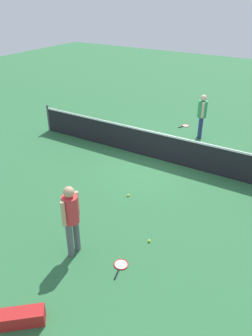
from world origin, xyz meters
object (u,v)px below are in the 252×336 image
at_px(player_far_side, 202,113).
at_px(tennis_racket_near_player, 121,265).
at_px(tennis_ball_midcourt, 149,241).
at_px(tennis_racket_far_player, 185,126).
at_px(equipment_bag, 23,317).
at_px(tennis_ball_near_player, 128,195).
at_px(player_near_side, 71,215).

distance_m(player_far_side, tennis_racket_near_player, 7.42).
relative_size(player_far_side, tennis_ball_midcourt, 25.76).
relative_size(tennis_racket_far_player, tennis_ball_midcourt, 9.16).
distance_m(tennis_racket_far_player, equipment_bag, 10.23).
bearing_deg(tennis_ball_near_player, equipment_bag, -83.41).
bearing_deg(tennis_racket_far_player, tennis_racket_near_player, -76.67).
relative_size(player_near_side, tennis_ball_near_player, 25.76).
bearing_deg(tennis_ball_near_player, tennis_racket_near_player, -62.34).
height_order(tennis_racket_far_player, tennis_ball_midcourt, tennis_ball_midcourt).
relative_size(player_near_side, equipment_bag, 2.15).
xyz_separation_m(player_far_side, tennis_racket_far_player, (-0.94, 0.86, -1.00)).
xyz_separation_m(tennis_racket_far_player, tennis_ball_midcourt, (2.10, -7.18, 0.02)).
height_order(tennis_racket_far_player, equipment_bag, equipment_bag).
distance_m(tennis_racket_near_player, tennis_ball_near_player, 2.63).
height_order(player_far_side, equipment_bag, player_far_side).
xyz_separation_m(player_near_side, equipment_bag, (0.37, -1.83, -0.87)).
relative_size(player_near_side, player_far_side, 1.00).
bearing_deg(player_near_side, tennis_ball_midcourt, 42.54).
xyz_separation_m(tennis_racket_near_player, tennis_racket_far_player, (-1.93, 8.14, 0.00)).
height_order(tennis_racket_far_player, tennis_ball_near_player, tennis_ball_near_player).
distance_m(tennis_ball_near_player, equipment_bag, 4.37).
relative_size(tennis_ball_near_player, equipment_bag, 0.08).
height_order(tennis_racket_near_player, tennis_ball_midcourt, tennis_ball_midcourt).
relative_size(player_far_side, tennis_racket_near_player, 2.80).
height_order(tennis_ball_near_player, equipment_bag, equipment_bag).
xyz_separation_m(player_far_side, tennis_ball_midcourt, (1.15, -6.32, -0.98)).
relative_size(tennis_racket_near_player, tennis_ball_near_player, 9.19).
distance_m(tennis_racket_near_player, equipment_bag, 2.14).
distance_m(tennis_racket_far_player, tennis_ball_midcourt, 7.48).
bearing_deg(tennis_racket_far_player, equipment_bag, -83.21).
xyz_separation_m(tennis_racket_far_player, equipment_bag, (1.21, -10.16, 0.13)).
xyz_separation_m(tennis_ball_midcourt, equipment_bag, (-0.89, -2.98, 0.11)).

